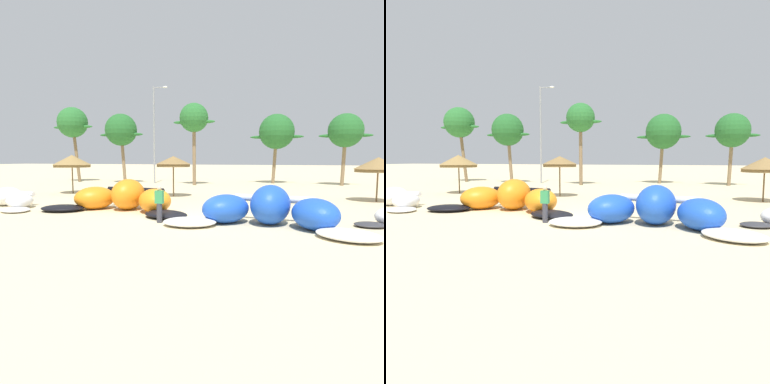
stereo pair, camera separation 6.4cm
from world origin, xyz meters
TOP-DOWN VIEW (x-y plane):
  - ground_plane at (0.00, 0.00)m, footprint 260.00×260.00m
  - kite_far_left at (-11.13, 0.37)m, footprint 7.07×3.78m
  - kite_left at (-3.48, 0.90)m, footprint 8.67×4.22m
  - kite_left_of_center at (4.19, -1.10)m, footprint 8.58×4.47m
  - beach_umbrella_near_van at (-11.67, 7.74)m, footprint 2.97×2.97m
  - beach_umbrella_middle at (-3.19, 7.90)m, footprint 2.54×2.54m
  - beach_umbrella_near_palms at (10.35, 8.89)m, footprint 2.89×2.89m
  - person_by_umbrellas at (-0.39, -1.69)m, footprint 0.36×0.24m
  - palm_leftmost at (-20.03, 19.49)m, footprint 5.35×3.56m
  - palm_left at (-13.56, 19.33)m, footprint 5.39×3.59m
  - palm_left_of_gap at (-4.78, 18.62)m, footprint 4.47×2.98m
  - palm_center_left at (3.31, 23.50)m, footprint 5.79×3.86m
  - palm_center_right at (10.17, 22.34)m, footprint 5.16×3.44m
  - lamppost_west at (-9.75, 20.10)m, footprint 1.74×0.24m

SIDE VIEW (x-z plane):
  - ground_plane at x=0.00m, z-range 0.00..0.00m
  - kite_far_left at x=-11.13m, z-range -0.13..0.97m
  - kite_left at x=-3.48m, z-range -0.20..1.48m
  - kite_left_of_center at x=4.19m, z-range -0.20..1.48m
  - person_by_umbrellas at x=-0.39m, z-range 0.01..1.63m
  - beach_umbrella_near_palms at x=10.35m, z-range 0.96..3.83m
  - beach_umbrella_middle at x=-3.19m, z-range 1.09..4.05m
  - beach_umbrella_near_van at x=-11.67m, z-range 1.05..4.11m
  - palm_center_right at x=10.17m, z-range 1.89..9.22m
  - palm_center_left at x=3.31m, z-range 1.86..9.53m
  - lamppost_west at x=-9.75m, z-range 0.54..11.26m
  - palm_left at x=-13.56m, z-range 2.04..9.84m
  - palm_left_of_gap at x=-4.78m, z-range 2.62..11.09m
  - palm_leftmost at x=-20.03m, z-range 2.55..11.36m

